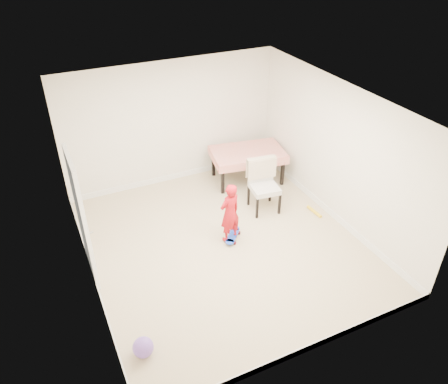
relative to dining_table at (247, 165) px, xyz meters
name	(u,v)px	position (x,y,z in m)	size (l,w,h in m)	color
ground	(224,244)	(-1.40, -1.78, -0.35)	(5.00, 5.00, 0.00)	tan
ceiling	(224,106)	(-1.40, -1.78, 2.23)	(4.50, 5.00, 0.04)	white
wall_back	(172,124)	(-1.40, 0.70, 0.95)	(4.50, 0.04, 2.60)	silver
wall_front	(314,281)	(-1.40, -4.26, 0.95)	(4.50, 0.04, 2.60)	silver
wall_left	(82,216)	(-3.63, -1.78, 0.95)	(0.04, 5.00, 2.60)	silver
wall_right	(336,153)	(0.83, -1.78, 0.95)	(0.04, 5.00, 2.60)	silver
door	(82,220)	(-3.62, -1.48, 0.67)	(0.10, 0.94, 2.11)	white
baseboard_back	(175,176)	(-1.40, 0.71, -0.29)	(4.50, 0.02, 0.12)	white
baseboard_front	(304,350)	(-1.40, -4.27, -0.29)	(4.50, 0.02, 0.12)	white
baseboard_left	(95,280)	(-3.64, -1.78, -0.29)	(0.02, 5.00, 0.12)	white
baseboard_right	(328,210)	(0.84, -1.78, -0.29)	(0.02, 5.00, 0.12)	white
dining_table	(247,165)	(0.00, 0.00, 0.00)	(1.50, 0.95, 0.70)	#B51F09
dining_chair	(265,187)	(-0.24, -1.14, 0.17)	(0.56, 0.64, 1.04)	white
skateboard	(233,236)	(-1.19, -1.70, -0.31)	(0.54, 0.20, 0.08)	blue
child	(230,214)	(-1.26, -1.72, 0.21)	(0.41, 0.27, 1.12)	red
balloon	(143,347)	(-3.33, -3.38, -0.21)	(0.28, 0.28, 0.28)	#7B52C6
foam_toy	(314,212)	(0.60, -1.67, -0.32)	(0.06, 0.06, 0.40)	yellow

